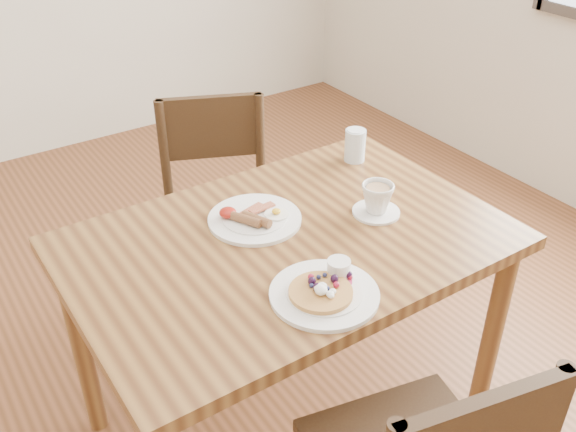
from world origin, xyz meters
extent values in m
plane|color=brown|center=(0.00, 0.00, 0.00)|extent=(5.00, 5.00, 0.00)
cube|color=brown|center=(0.00, 0.00, 0.73)|extent=(1.20, 0.80, 0.04)
cylinder|color=brown|center=(0.54, -0.34, 0.35)|extent=(0.06, 0.06, 0.71)
cylinder|color=brown|center=(0.54, 0.34, 0.35)|extent=(0.06, 0.06, 0.71)
cylinder|color=brown|center=(-0.54, 0.34, 0.35)|extent=(0.06, 0.06, 0.71)
cube|color=#312112|center=(0.08, 0.57, 0.45)|extent=(0.55, 0.55, 0.04)
cylinder|color=#312112|center=(-0.16, 0.48, 0.21)|extent=(0.04, 0.04, 0.43)
cylinder|color=#312112|center=(0.17, 0.33, 0.21)|extent=(0.04, 0.04, 0.43)
cylinder|color=#312112|center=(-0.01, 0.81, 0.21)|extent=(0.04, 0.04, 0.43)
cylinder|color=#312112|center=(0.32, 0.66, 0.21)|extent=(0.04, 0.04, 0.43)
cylinder|color=#312112|center=(0.32, 0.66, 0.67)|extent=(0.04, 0.04, 0.43)
cylinder|color=#312112|center=(-0.01, 0.81, 0.67)|extent=(0.04, 0.04, 0.43)
cube|color=#312112|center=(0.16, 0.75, 0.76)|extent=(0.36, 0.18, 0.24)
cylinder|color=white|center=(-0.07, -0.26, 0.76)|extent=(0.27, 0.27, 0.01)
cylinder|color=white|center=(-0.07, -0.26, 0.76)|extent=(0.19, 0.19, 0.01)
cylinder|color=#B22D59|center=(-0.02, -0.25, 0.77)|extent=(0.07, 0.07, 0.00)
cylinder|color=#C68C47|center=(-0.08, -0.27, 0.77)|extent=(0.16, 0.16, 0.01)
ellipsoid|color=white|center=(-0.09, -0.27, 0.79)|extent=(0.03, 0.03, 0.02)
ellipsoid|color=white|center=(-0.07, -0.30, 0.79)|extent=(0.02, 0.02, 0.01)
cylinder|color=white|center=(0.00, -0.23, 0.79)|extent=(0.06, 0.06, 0.04)
cylinder|color=#591E07|center=(0.00, -0.23, 0.80)|extent=(0.05, 0.05, 0.00)
sphere|color=black|center=(-0.05, -0.25, 0.79)|extent=(0.02, 0.02, 0.02)
sphere|color=#1E234C|center=(-0.05, -0.23, 0.78)|extent=(0.01, 0.01, 0.01)
sphere|color=#1E234C|center=(-0.06, -0.22, 0.78)|extent=(0.01, 0.01, 0.01)
sphere|color=#B21938|center=(-0.08, -0.23, 0.79)|extent=(0.02, 0.02, 0.02)
sphere|color=black|center=(-0.10, -0.23, 0.79)|extent=(0.02, 0.02, 0.02)
sphere|color=#1E234C|center=(-0.11, -0.25, 0.78)|extent=(0.01, 0.01, 0.01)
sphere|color=black|center=(-0.09, -0.26, 0.79)|extent=(0.02, 0.02, 0.02)
sphere|color=#1E234C|center=(-0.08, -0.28, 0.78)|extent=(0.01, 0.01, 0.01)
sphere|color=#1E234C|center=(-0.06, -0.28, 0.78)|extent=(0.01, 0.01, 0.01)
sphere|color=#B21938|center=(-0.06, -0.26, 0.79)|extent=(0.02, 0.02, 0.02)
sphere|color=#1E234C|center=(0.00, -0.31, 0.77)|extent=(0.01, 0.01, 0.01)
sphere|color=#B21938|center=(0.01, -0.27, 0.77)|extent=(0.01, 0.01, 0.01)
sphere|color=black|center=(0.01, -0.23, 0.78)|extent=(0.02, 0.02, 0.02)
cylinder|color=white|center=(-0.03, 0.12, 0.76)|extent=(0.27, 0.27, 0.01)
cylinder|color=white|center=(-0.03, 0.12, 0.76)|extent=(0.19, 0.19, 0.01)
cylinder|color=brown|center=(-0.07, 0.10, 0.78)|extent=(0.06, 0.10, 0.03)
cylinder|color=brown|center=(-0.05, 0.09, 0.78)|extent=(0.06, 0.10, 0.03)
cube|color=maroon|center=(-0.02, 0.15, 0.77)|extent=(0.08, 0.04, 0.01)
cube|color=maroon|center=(0.00, 0.14, 0.77)|extent=(0.08, 0.03, 0.01)
cylinder|color=white|center=(0.02, 0.09, 0.77)|extent=(0.07, 0.07, 0.00)
ellipsoid|color=yellow|center=(0.02, 0.09, 0.78)|extent=(0.03, 0.03, 0.01)
ellipsoid|color=#A5190F|center=(-0.10, 0.16, 0.78)|extent=(0.05, 0.05, 0.03)
cylinder|color=white|center=(0.28, -0.04, 0.75)|extent=(0.14, 0.14, 0.01)
imported|color=white|center=(0.28, -0.04, 0.80)|extent=(0.13, 0.13, 0.09)
cylinder|color=tan|center=(0.28, -0.04, 0.83)|extent=(0.07, 0.07, 0.00)
cylinder|color=silver|center=(0.44, 0.26, 0.80)|extent=(0.07, 0.07, 0.11)
camera|label=1|loc=(-0.82, -1.22, 1.75)|focal=40.00mm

